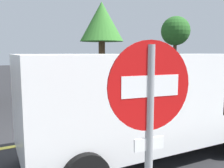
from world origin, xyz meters
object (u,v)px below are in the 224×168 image
object	(u,v)px
stop_sign	(149,128)
tree_left_verge	(102,23)
white_van	(147,98)
tree_right_verge	(175,32)

from	to	relation	value
stop_sign	tree_left_verge	size ratio (longest dim) A/B	0.49
white_van	tree_left_verge	distance (m)	7.91
stop_sign	tree_left_verge	bearing A→B (deg)	66.40
white_van	tree_left_verge	xyz separation A→B (m)	(2.38, 7.14, 2.45)
stop_sign	tree_left_verge	xyz separation A→B (m)	(4.23, 9.70, 2.12)
white_van	tree_left_verge	world-z (taller)	tree_left_verge
tree_left_verge	stop_sign	bearing A→B (deg)	-113.60
stop_sign	tree_right_verge	bearing A→B (deg)	46.70
tree_left_verge	tree_right_verge	world-z (taller)	tree_right_verge
stop_sign	white_van	size ratio (longest dim) A/B	0.44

